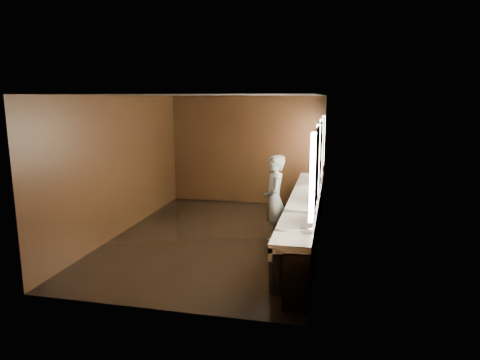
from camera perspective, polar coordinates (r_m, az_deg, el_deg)
name	(u,v)px	position (r m, az deg, el deg)	size (l,w,h in m)	color
floor	(216,238)	(8.63, -3.20, -7.70)	(6.00, 6.00, 0.00)	black
ceiling	(215,95)	(8.17, -3.41, 11.24)	(4.00, 6.00, 0.02)	#2D2D2B
wall_back	(247,150)	(11.17, 0.88, 4.00)	(4.00, 0.02, 2.80)	black
wall_front	(151,207)	(5.52, -11.77, -3.54)	(4.00, 0.02, 2.80)	black
wall_left	(121,165)	(9.03, -15.62, 1.91)	(0.02, 6.00, 2.80)	black
wall_right	(320,173)	(7.98, 10.66, 0.98)	(0.02, 6.00, 2.80)	black
sink_counter	(307,219)	(8.20, 8.98, -5.20)	(0.55, 5.40, 1.01)	black
mirror_band	(320,154)	(7.93, 10.61, 3.48)	(0.06, 5.03, 1.15)	#FBEACB
person	(274,200)	(8.06, 4.60, -2.70)	(0.63, 0.41, 1.72)	#819EC0
trash_bin	(282,272)	(6.30, 5.67, -12.07)	(0.38, 0.38, 0.60)	black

